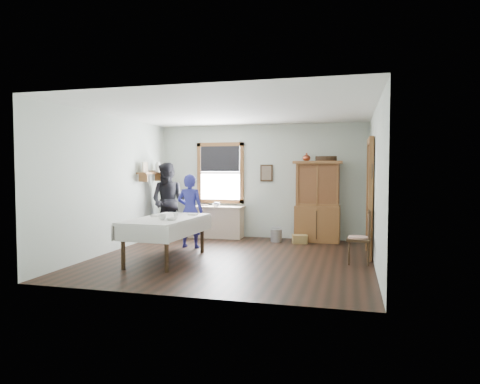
# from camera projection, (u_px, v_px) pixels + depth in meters

# --- Properties ---
(room) EXTENTS (5.01, 5.01, 2.70)m
(room) POSITION_uv_depth(u_px,v_px,m) (233.00, 185.00, 7.83)
(room) COLOR black
(room) RESTS_ON ground
(window) EXTENTS (1.18, 0.07, 1.48)m
(window) POSITION_uv_depth(u_px,v_px,m) (220.00, 169.00, 10.45)
(window) COLOR white
(window) RESTS_ON room
(doorway) EXTENTS (0.09, 1.14, 2.22)m
(doorway) POSITION_uv_depth(u_px,v_px,m) (370.00, 194.00, 8.05)
(doorway) COLOR #4F4138
(doorway) RESTS_ON room
(wall_shelf) EXTENTS (0.24, 1.00, 0.44)m
(wall_shelf) POSITION_uv_depth(u_px,v_px,m) (152.00, 172.00, 9.90)
(wall_shelf) COLOR brown
(wall_shelf) RESTS_ON room
(framed_picture) EXTENTS (0.30, 0.04, 0.40)m
(framed_picture) POSITION_uv_depth(u_px,v_px,m) (266.00, 173.00, 10.16)
(framed_picture) COLOR #332112
(framed_picture) RESTS_ON room
(rug_beater) EXTENTS (0.01, 0.27, 0.27)m
(rug_beater) POSITION_uv_depth(u_px,v_px,m) (372.00, 165.00, 7.49)
(rug_beater) COLOR black
(rug_beater) RESTS_ON room
(work_counter) EXTENTS (1.33, 0.52, 0.76)m
(work_counter) POSITION_uv_depth(u_px,v_px,m) (216.00, 222.00, 10.27)
(work_counter) COLOR tan
(work_counter) RESTS_ON room
(china_hutch) EXTENTS (1.08, 0.54, 1.82)m
(china_hutch) POSITION_uv_depth(u_px,v_px,m) (317.00, 202.00, 9.64)
(china_hutch) COLOR brown
(china_hutch) RESTS_ON room
(dining_table) EXTENTS (1.11, 1.97, 0.77)m
(dining_table) POSITION_uv_depth(u_px,v_px,m) (166.00, 239.00, 7.68)
(dining_table) COLOR silver
(dining_table) RESTS_ON room
(spindle_chair) EXTENTS (0.46, 0.46, 0.93)m
(spindle_chair) POSITION_uv_depth(u_px,v_px,m) (359.00, 237.00, 7.38)
(spindle_chair) COLOR #332112
(spindle_chair) RESTS_ON room
(pail) EXTENTS (0.32, 0.32, 0.28)m
(pail) POSITION_uv_depth(u_px,v_px,m) (276.00, 236.00, 9.67)
(pail) COLOR #92959A
(pail) RESTS_ON room
(wicker_basket) EXTENTS (0.37, 0.30, 0.19)m
(wicker_basket) POSITION_uv_depth(u_px,v_px,m) (300.00, 239.00, 9.44)
(wicker_basket) COLOR olive
(wicker_basket) RESTS_ON room
(woman_blue) EXTENTS (0.53, 0.35, 1.42)m
(woman_blue) POSITION_uv_depth(u_px,v_px,m) (190.00, 214.00, 8.92)
(woman_blue) COLOR navy
(woman_blue) RESTS_ON room
(figure_dark) EXTENTS (0.83, 0.65, 1.66)m
(figure_dark) POSITION_uv_depth(u_px,v_px,m) (168.00, 204.00, 10.00)
(figure_dark) COLOR black
(figure_dark) RESTS_ON room
(table_cup_a) EXTENTS (0.16, 0.16, 0.10)m
(table_cup_a) POSITION_uv_depth(u_px,v_px,m) (162.00, 217.00, 7.31)
(table_cup_a) COLOR silver
(table_cup_a) RESTS_ON dining_table
(table_cup_b) EXTENTS (0.10, 0.10, 0.09)m
(table_cup_b) POSITION_uv_depth(u_px,v_px,m) (176.00, 215.00, 7.65)
(table_cup_b) COLOR silver
(table_cup_b) RESTS_ON dining_table
(table_bowl) EXTENTS (0.22, 0.22, 0.05)m
(table_bowl) POSITION_uv_depth(u_px,v_px,m) (172.00, 219.00, 7.27)
(table_bowl) COLOR silver
(table_bowl) RESTS_ON dining_table
(counter_book) EXTENTS (0.24, 0.28, 0.02)m
(counter_book) POSITION_uv_depth(u_px,v_px,m) (200.00, 205.00, 10.44)
(counter_book) COLOR brown
(counter_book) RESTS_ON work_counter
(counter_bowl) EXTENTS (0.23, 0.23, 0.06)m
(counter_bowl) POSITION_uv_depth(u_px,v_px,m) (216.00, 205.00, 10.20)
(counter_bowl) COLOR silver
(counter_bowl) RESTS_ON work_counter
(shelf_bowl) EXTENTS (0.22, 0.22, 0.05)m
(shelf_bowl) POSITION_uv_depth(u_px,v_px,m) (152.00, 171.00, 9.91)
(shelf_bowl) COLOR silver
(shelf_bowl) RESTS_ON wall_shelf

